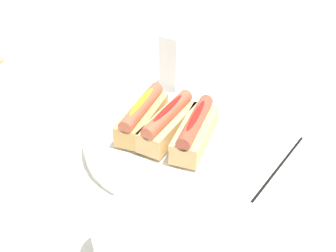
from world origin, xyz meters
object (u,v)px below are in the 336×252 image
at_px(hotdog_front, 195,130).
at_px(water_glass, 117,238).
at_px(napkin_box, 179,60).
at_px(serving_bowl, 168,141).
at_px(paper_towel_roll, 4,90).
at_px(hotdog_side, 142,115).
at_px(hotdog_back, 168,123).
at_px(chopstick_near, 279,166).

height_order(hotdog_front, water_glass, hotdog_front).
bearing_deg(napkin_box, serving_bowl, -157.13).
bearing_deg(serving_bowl, paper_towel_roll, 94.07).
xyz_separation_m(water_glass, paper_towel_roll, (0.24, 0.39, 0.02)).
xyz_separation_m(serving_bowl, water_glass, (-0.26, -0.03, 0.03)).
xyz_separation_m(hotdog_front, water_glass, (-0.26, 0.03, -0.02)).
xyz_separation_m(water_glass, napkin_box, (0.48, 0.09, 0.03)).
bearing_deg(paper_towel_roll, water_glass, -121.70).
bearing_deg(water_glass, hotdog_front, -5.86).
relative_size(hotdog_side, paper_towel_roll, 1.12).
xyz_separation_m(hotdog_back, chopstick_near, (0.02, -0.21, -0.06)).
bearing_deg(paper_towel_roll, hotdog_front, -87.08).
relative_size(serving_bowl, hotdog_front, 2.13).
bearing_deg(hotdog_back, serving_bowl, 45.00).
distance_m(serving_bowl, paper_towel_roll, 0.36).
height_order(hotdog_side, napkin_box, napkin_box).
bearing_deg(water_glass, chopstick_near, -32.82).
distance_m(hotdog_side, water_glass, 0.28).
xyz_separation_m(paper_towel_roll, chopstick_near, (0.05, -0.57, -0.06)).
relative_size(hotdog_front, napkin_box, 1.01).
bearing_deg(hotdog_side, hotdog_front, -94.53).
bearing_deg(water_glass, hotdog_side, 17.26).
height_order(hotdog_back, water_glass, hotdog_back).
bearing_deg(napkin_box, paper_towel_roll, 137.28).
bearing_deg(napkin_box, hotdog_back, -157.13).
bearing_deg(chopstick_near, hotdog_back, 110.28).
xyz_separation_m(hotdog_side, water_glass, (-0.27, -0.08, -0.02)).
height_order(serving_bowl, hotdog_back, hotdog_back).
distance_m(serving_bowl, water_glass, 0.27).
bearing_deg(chopstick_near, paper_towel_roll, 109.43).
distance_m(hotdog_front, chopstick_near, 0.17).
bearing_deg(paper_towel_roll, chopstick_near, -85.43).
bearing_deg(hotdog_front, hotdog_back, 85.47).
relative_size(hotdog_back, water_glass, 1.73).
distance_m(serving_bowl, chopstick_near, 0.21).
height_order(hotdog_front, paper_towel_roll, paper_towel_roll).
height_order(serving_bowl, chopstick_near, serving_bowl).
bearing_deg(hotdog_back, paper_towel_roll, 94.07).
distance_m(hotdog_front, napkin_box, 0.25).
distance_m(paper_towel_roll, chopstick_near, 0.57).
height_order(hotdog_front, chopstick_near, hotdog_front).
bearing_deg(hotdog_side, paper_towel_roll, 95.62).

